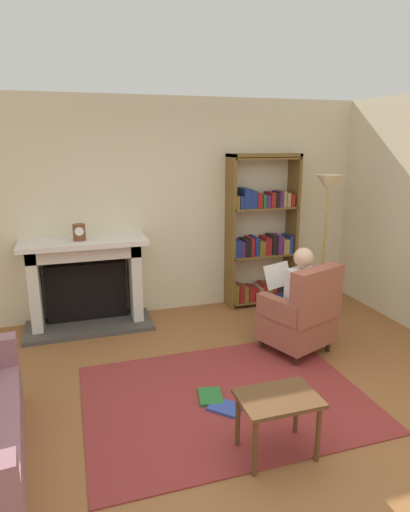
{
  "coord_description": "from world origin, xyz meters",
  "views": [
    {
      "loc": [
        -1.18,
        -2.87,
        2.18
      ],
      "look_at": [
        0.1,
        1.2,
        1.05
      ],
      "focal_mm": 30.68,
      "sensor_mm": 36.0,
      "label": 1
    }
  ],
  "objects_px": {
    "armchair_reading": "(301,315)",
    "mantel_clock": "(79,232)",
    "bookshelf": "(261,236)",
    "fireplace": "(86,279)",
    "floor_lamp": "(328,197)",
    "seated_reader": "(294,294)",
    "side_table": "(278,406)"
  },
  "relations": [
    {
      "from": "armchair_reading",
      "to": "mantel_clock",
      "type": "bearing_deg",
      "value": -52.85
    },
    {
      "from": "bookshelf",
      "to": "armchair_reading",
      "type": "distance_m",
      "value": 1.57
    },
    {
      "from": "fireplace",
      "to": "bookshelf",
      "type": "xyz_separation_m",
      "value": [
        2.29,
        0.03,
        0.37
      ]
    },
    {
      "from": "mantel_clock",
      "to": "floor_lamp",
      "type": "bearing_deg",
      "value": -9.3
    },
    {
      "from": "mantel_clock",
      "to": "seated_reader",
      "type": "height_order",
      "value": "mantel_clock"
    },
    {
      "from": "floor_lamp",
      "to": "bookshelf",
      "type": "bearing_deg",
      "value": 133.39
    },
    {
      "from": "bookshelf",
      "to": "floor_lamp",
      "type": "height_order",
      "value": "bookshelf"
    },
    {
      "from": "seated_reader",
      "to": "bookshelf",
      "type": "bearing_deg",
      "value": -120.87
    },
    {
      "from": "fireplace",
      "to": "floor_lamp",
      "type": "relative_size",
      "value": 0.83
    },
    {
      "from": "bookshelf",
      "to": "seated_reader",
      "type": "height_order",
      "value": "bookshelf"
    },
    {
      "from": "bookshelf",
      "to": "armchair_reading",
      "type": "xyz_separation_m",
      "value": [
        -0.19,
        -1.46,
        -0.52
      ]
    },
    {
      "from": "floor_lamp",
      "to": "fireplace",
      "type": "bearing_deg",
      "value": 168.61
    },
    {
      "from": "seated_reader",
      "to": "armchair_reading",
      "type": "bearing_deg",
      "value": 90.0
    },
    {
      "from": "seated_reader",
      "to": "mantel_clock",
      "type": "bearing_deg",
      "value": -51.17
    },
    {
      "from": "bookshelf",
      "to": "side_table",
      "type": "xyz_separation_m",
      "value": [
        -1.13,
        -2.8,
        -0.56
      ]
    },
    {
      "from": "floor_lamp",
      "to": "seated_reader",
      "type": "bearing_deg",
      "value": -137.69
    },
    {
      "from": "floor_lamp",
      "to": "armchair_reading",
      "type": "bearing_deg",
      "value": -132.23
    },
    {
      "from": "bookshelf",
      "to": "seated_reader",
      "type": "relative_size",
      "value": 1.77
    },
    {
      "from": "fireplace",
      "to": "bookshelf",
      "type": "bearing_deg",
      "value": 0.87
    },
    {
      "from": "mantel_clock",
      "to": "bookshelf",
      "type": "bearing_deg",
      "value": 3.34
    },
    {
      "from": "seated_reader",
      "to": "floor_lamp",
      "type": "xyz_separation_m",
      "value": [
        0.82,
        0.74,
        0.89
      ]
    },
    {
      "from": "mantel_clock",
      "to": "seated_reader",
      "type": "distance_m",
      "value": 2.48
    },
    {
      "from": "bookshelf",
      "to": "floor_lamp",
      "type": "distance_m",
      "value": 1.02
    },
    {
      "from": "mantel_clock",
      "to": "side_table",
      "type": "xyz_separation_m",
      "value": [
        1.2,
        -2.66,
        -0.78
      ]
    },
    {
      "from": "mantel_clock",
      "to": "bookshelf",
      "type": "relative_size",
      "value": 0.09
    },
    {
      "from": "bookshelf",
      "to": "floor_lamp",
      "type": "relative_size",
      "value": 1.13
    },
    {
      "from": "seated_reader",
      "to": "floor_lamp",
      "type": "bearing_deg",
      "value": -158.66
    },
    {
      "from": "armchair_reading",
      "to": "seated_reader",
      "type": "relative_size",
      "value": 0.85
    },
    {
      "from": "mantel_clock",
      "to": "bookshelf",
      "type": "height_order",
      "value": "bookshelf"
    },
    {
      "from": "side_table",
      "to": "fireplace",
      "type": "bearing_deg",
      "value": 112.75
    },
    {
      "from": "bookshelf",
      "to": "floor_lamp",
      "type": "xyz_separation_m",
      "value": [
        0.58,
        -0.61,
        0.57
      ]
    },
    {
      "from": "side_table",
      "to": "floor_lamp",
      "type": "height_order",
      "value": "floor_lamp"
    }
  ]
}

